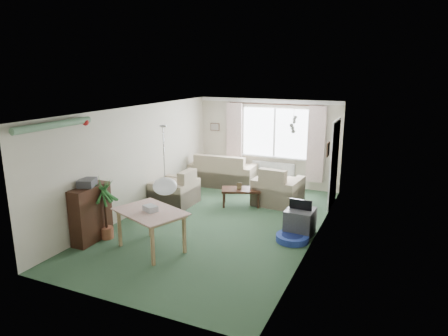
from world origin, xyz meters
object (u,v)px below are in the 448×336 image
at_px(bookshelf, 91,214).
at_px(tv_cube, 300,222).
at_px(armchair_corner, 278,185).
at_px(armchair_left, 174,187).
at_px(sofa, 224,169).
at_px(dining_table, 151,231).
at_px(houseplant, 105,209).
at_px(pet_bed, 292,238).
at_px(coffee_table, 241,197).

xyz_separation_m(bookshelf, tv_cube, (3.54, 1.87, -0.27)).
xyz_separation_m(armchair_corner, armchair_left, (-2.26, -1.07, -0.03)).
distance_m(bookshelf, tv_cube, 4.01).
height_order(sofa, dining_table, sofa).
bearing_deg(houseplant, sofa, 82.68).
bearing_deg(sofa, pet_bed, 129.38).
relative_size(armchair_left, pet_bed, 1.56).
bearing_deg(houseplant, tv_cube, 26.70).
distance_m(bookshelf, pet_bed, 3.83).
xyz_separation_m(armchair_corner, pet_bed, (0.89, -2.01, -0.41)).
distance_m(armchair_corner, bookshelf, 4.38).
relative_size(armchair_left, coffee_table, 1.06).
height_order(dining_table, tv_cube, dining_table).
height_order(armchair_corner, armchair_left, armchair_corner).
relative_size(armchair_corner, tv_cube, 1.80).
relative_size(sofa, bookshelf, 1.68).
xyz_separation_m(armchair_corner, tv_cube, (0.94, -1.66, -0.20)).
bearing_deg(bookshelf, houseplant, 42.29).
xyz_separation_m(armchair_corner, coffee_table, (-0.77, -0.50, -0.26)).
xyz_separation_m(armchair_corner, dining_table, (-1.34, -3.41, -0.11)).
bearing_deg(pet_bed, armchair_left, 163.45).
xyz_separation_m(armchair_left, houseplant, (-0.15, -2.27, 0.16)).
bearing_deg(tv_cube, coffee_table, 147.81).
bearing_deg(pet_bed, coffee_table, 137.61).
height_order(armchair_corner, bookshelf, bookshelf).
relative_size(sofa, coffee_table, 1.98).
bearing_deg(coffee_table, bookshelf, -121.17).
bearing_deg(dining_table, tv_cube, 37.49).
bearing_deg(sofa, armchair_corner, 149.53).
height_order(sofa, armchair_left, sofa).
distance_m(armchair_corner, houseplant, 4.12).
height_order(houseplant, pet_bed, houseplant).
bearing_deg(pet_bed, armchair_corner, 113.92).
relative_size(houseplant, tv_cube, 2.06).
relative_size(dining_table, pet_bed, 1.85).
distance_m(coffee_table, tv_cube, 2.06).
distance_m(sofa, tv_cube, 3.82).
bearing_deg(armchair_left, tv_cube, 80.09).
height_order(sofa, bookshelf, bookshelf).
bearing_deg(pet_bed, dining_table, -147.98).
bearing_deg(pet_bed, sofa, 132.95).
distance_m(sofa, bookshelf, 4.53).
relative_size(coffee_table, tv_cube, 1.57).
bearing_deg(armchair_left, coffee_table, 111.54).
relative_size(armchair_left, tv_cube, 1.67).
bearing_deg(bookshelf, armchair_corner, 51.76).
xyz_separation_m(coffee_table, houseplant, (-1.64, -2.84, 0.39)).
distance_m(coffee_table, pet_bed, 2.25).
height_order(armchair_corner, tv_cube, armchair_corner).
bearing_deg(armchair_corner, coffee_table, 37.29).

